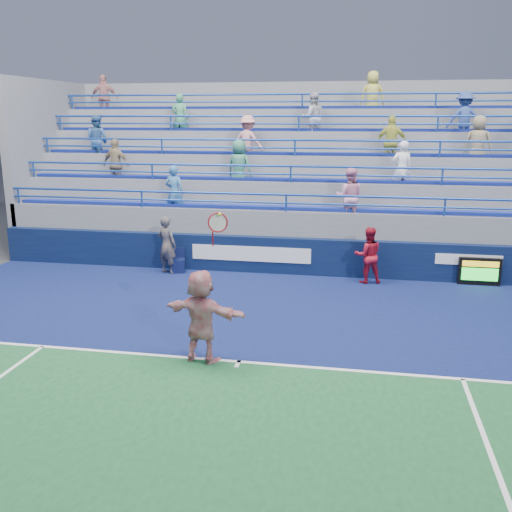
% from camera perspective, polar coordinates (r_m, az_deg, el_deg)
% --- Properties ---
extents(ground, '(120.00, 120.00, 0.00)m').
position_cam_1_polar(ground, '(11.11, -1.73, -10.62)').
color(ground, '#333538').
extents(sponsor_wall, '(18.00, 0.32, 1.10)m').
position_cam_1_polar(sponsor_wall, '(17.01, 2.89, 0.03)').
color(sponsor_wall, '#0A1137').
rests_on(sponsor_wall, ground).
extents(bleacher_stand, '(18.00, 5.60, 6.13)m').
position_cam_1_polar(bleacher_stand, '(20.50, 4.32, 5.21)').
color(bleacher_stand, slate).
rests_on(bleacher_stand, ground).
extents(serve_speed_board, '(1.14, 0.14, 0.79)m').
position_cam_1_polar(serve_speed_board, '(17.01, 21.44, -1.46)').
color(serve_speed_board, black).
rests_on(serve_speed_board, ground).
extents(judge_chair, '(0.51, 0.52, 0.74)m').
position_cam_1_polar(judge_chair, '(17.38, -7.81, -0.85)').
color(judge_chair, '#0C133C').
rests_on(judge_chair, ground).
extents(tennis_player, '(1.76, 0.91, 2.92)m').
position_cam_1_polar(tennis_player, '(10.90, -5.48, -5.99)').
color(tennis_player, white).
rests_on(tennis_player, ground).
extents(line_judge, '(0.74, 0.61, 1.74)m').
position_cam_1_polar(line_judge, '(17.17, -8.91, 1.10)').
color(line_judge, '#141A38').
rests_on(line_judge, ground).
extents(ball_girl, '(0.89, 0.76, 1.60)m').
position_cam_1_polar(ball_girl, '(16.29, 11.14, 0.07)').
color(ball_girl, '#A81326').
rests_on(ball_girl, ground).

